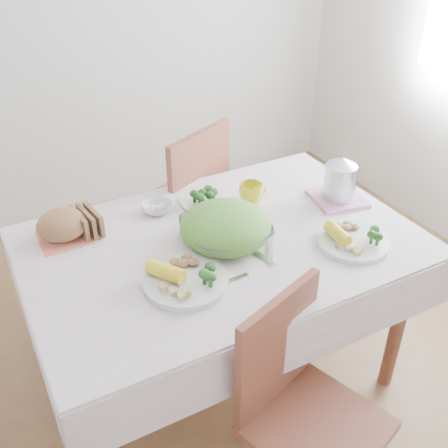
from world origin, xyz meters
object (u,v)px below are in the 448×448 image
chair_near (317,421)px  salad_bowl (226,232)px  dining_table (222,314)px  dinner_plate_left (186,281)px  chair_far (172,215)px  electric_kettle (340,176)px  dinner_plate_right (352,242)px  yellow_mug (251,193)px

chair_near → salad_bowl: chair_near is taller
dining_table → dinner_plate_left: bearing=-143.3°
chair_far → dinner_plate_left: 0.99m
dining_table → salad_bowl: (0.01, -0.01, 0.43)m
chair_far → dinner_plate_left: size_ratio=3.28×
dining_table → dinner_plate_left: 0.49m
electric_kettle → dinner_plate_right: bearing=-138.1°
chair_far → salad_bowl: bearing=59.8°
chair_far → electric_kettle: electric_kettle is taller
yellow_mug → dining_table: bearing=-140.9°
chair_far → dining_table: bearing=58.8°
chair_far → dinner_plate_right: bearing=85.0°
dinner_plate_right → yellow_mug: (-0.18, 0.47, 0.03)m
dining_table → salad_bowl: size_ratio=4.23×
yellow_mug → electric_kettle: (0.34, -0.17, 0.08)m
salad_bowl → chair_near: bearing=-91.8°
chair_far → salad_bowl: 0.80m
chair_near → electric_kettle: electric_kettle is taller
salad_bowl → dinner_plate_right: bearing=-30.9°
salad_bowl → electric_kettle: bearing=4.2°
chair_far → dinner_plate_right: size_ratio=3.55×
salad_bowl → dinner_plate_right: 0.49m
salad_bowl → electric_kettle: (0.58, 0.04, 0.08)m
dinner_plate_left → yellow_mug: 0.62m
dining_table → dinner_plate_left: dinner_plate_left is taller
salad_bowl → electric_kettle: electric_kettle is taller
dinner_plate_right → electric_kettle: electric_kettle is taller
chair_far → dinner_plate_right: 1.07m
dining_table → chair_near: (-0.01, -0.67, 0.09)m
dining_table → chair_far: 0.72m
chair_near → electric_kettle: (0.60, 0.71, 0.42)m
chair_near → yellow_mug: (0.26, 0.88, 0.34)m
salad_bowl → dinner_plate_left: bearing=-146.1°
dining_table → chair_far: chair_far is taller
dinner_plate_left → dinner_plate_right: bearing=-7.2°
chair_near → chair_far: 1.38m
salad_bowl → electric_kettle: 0.59m
dinner_plate_right → chair_far: bearing=110.0°
electric_kettle → chair_near: bearing=-149.6°
dining_table → yellow_mug: bearing=39.1°
chair_near → salad_bowl: bearing=69.1°
dinner_plate_left → chair_far: bearing=70.5°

